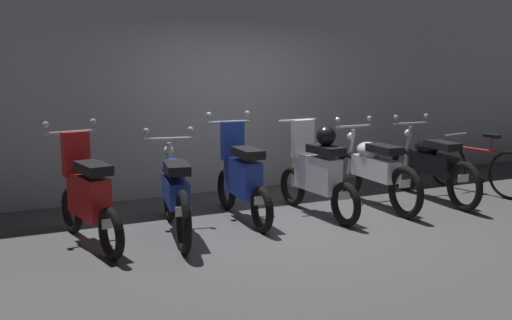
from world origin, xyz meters
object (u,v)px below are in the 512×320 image
at_px(motorbike_slot_1, 175,191).
at_px(motorbike_slot_2, 242,177).
at_px(motorbike_slot_3, 317,171).
at_px(motorbike_slot_0, 88,196).
at_px(bicycle, 477,168).
at_px(motorbike_slot_4, 374,169).
at_px(motorbike_slot_5, 432,165).

relative_size(motorbike_slot_1, motorbike_slot_2, 1.15).
bearing_deg(motorbike_slot_3, motorbike_slot_1, -178.37).
height_order(motorbike_slot_0, bicycle, motorbike_slot_0).
bearing_deg(motorbike_slot_2, bicycle, -2.25).
distance_m(motorbike_slot_1, motorbike_slot_4, 2.80).
bearing_deg(bicycle, motorbike_slot_3, -178.49).
bearing_deg(motorbike_slot_5, bicycle, 2.99).
distance_m(motorbike_slot_1, motorbike_slot_5, 3.73).
bearing_deg(motorbike_slot_1, motorbike_slot_2, 16.28).
bearing_deg(motorbike_slot_3, motorbike_slot_0, -179.70).
relative_size(motorbike_slot_2, bicycle, 0.98).
xyz_separation_m(motorbike_slot_0, motorbike_slot_3, (2.80, 0.01, 0.04)).
relative_size(motorbike_slot_1, bicycle, 1.13).
bearing_deg(motorbike_slot_2, motorbike_slot_4, -4.28).
relative_size(motorbike_slot_4, bicycle, 1.14).
distance_m(motorbike_slot_3, motorbike_slot_5, 1.87).
relative_size(motorbike_slot_0, motorbike_slot_1, 0.86).
height_order(motorbike_slot_5, bicycle, motorbike_slot_5).
xyz_separation_m(motorbike_slot_1, motorbike_slot_3, (1.86, 0.05, 0.07)).
bearing_deg(motorbike_slot_4, motorbike_slot_2, 175.72).
relative_size(motorbike_slot_2, motorbike_slot_5, 0.86).
height_order(motorbike_slot_2, motorbike_slot_4, motorbike_slot_2).
relative_size(motorbike_slot_2, motorbike_slot_4, 0.86).
xyz_separation_m(motorbike_slot_2, motorbike_slot_3, (0.93, -0.22, 0.04)).
xyz_separation_m(motorbike_slot_1, motorbike_slot_4, (2.79, 0.13, 0.00)).
bearing_deg(motorbike_slot_3, motorbike_slot_4, 4.83).
relative_size(motorbike_slot_3, motorbike_slot_5, 0.86).
bearing_deg(motorbike_slot_5, motorbike_slot_3, -179.20).
bearing_deg(bicycle, motorbike_slot_0, -179.10).
bearing_deg(motorbike_slot_2, motorbike_slot_3, -13.23).
height_order(motorbike_slot_1, motorbike_slot_3, motorbike_slot_3).
bearing_deg(motorbike_slot_2, motorbike_slot_0, -172.90).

